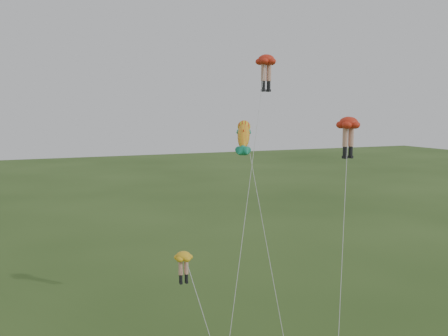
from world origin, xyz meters
name	(u,v)px	position (x,y,z in m)	size (l,w,h in m)	color
legs_kite_red_high	(266,66)	(4.86, 8.83, 19.38)	(8.64, 10.57, 20.24)	red
legs_kite_red_mid	(348,128)	(8.43, 3.61, 14.96)	(6.83, 8.31, 15.74)	red
legs_kite_yellow	(185,265)	(-4.40, 0.09, 8.10)	(2.16, 5.09, 8.80)	gold
fish_kite	(244,136)	(1.47, 5.37, 14.48)	(2.13, 7.61, 15.74)	yellow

